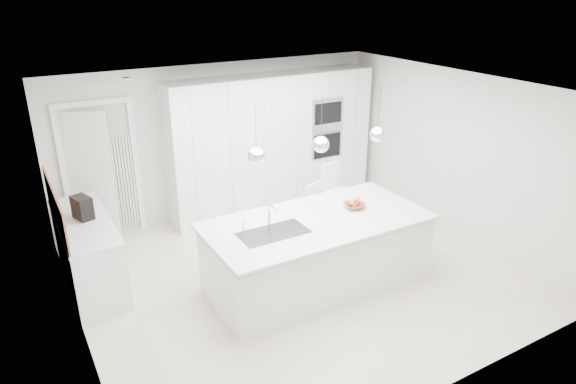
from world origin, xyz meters
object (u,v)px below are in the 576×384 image
fruit_bowl (354,206)px  bar_stool_left (318,218)px  island_base (318,254)px  espresso_machine (82,208)px  bar_stool_right (335,203)px

fruit_bowl → bar_stool_left: size_ratio=0.28×
fruit_bowl → island_base: bearing=-171.0°
island_base → espresso_machine: 3.04m
espresso_machine → bar_stool_left: size_ratio=0.30×
island_base → espresso_machine: (-2.53, 1.56, 0.62)m
espresso_machine → bar_stool_left: 3.20m
island_base → bar_stool_right: bearing=46.0°
bar_stool_left → island_base: bearing=-140.8°
fruit_bowl → espresso_machine: 3.48m
island_base → fruit_bowl: size_ratio=10.18×
fruit_bowl → bar_stool_left: bearing=98.0°
bar_stool_left → bar_stool_right: size_ratio=0.85×
espresso_machine → bar_stool_left: bearing=-31.5°
espresso_machine → fruit_bowl: bearing=-42.4°
fruit_bowl → espresso_machine: size_ratio=0.94×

